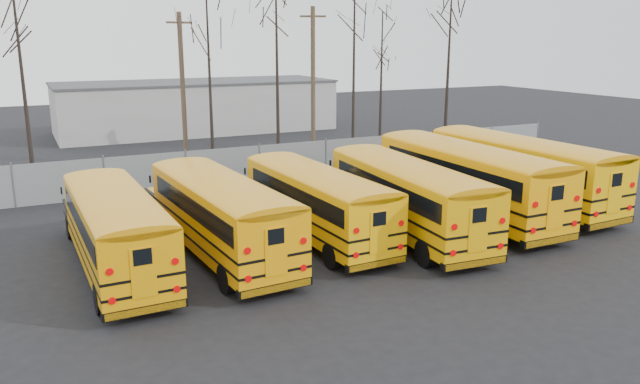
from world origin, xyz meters
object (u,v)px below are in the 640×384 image
bus_c (314,197)px  bus_e (464,174)px  bus_f (517,165)px  bus_b (219,209)px  utility_pole_right (313,79)px  utility_pole_left (183,89)px  bus_a (115,224)px  bus_d (405,192)px

bus_c → bus_e: bus_e is taller
bus_c → bus_f: (10.53, 0.35, 0.25)m
bus_b → utility_pole_right: (11.90, 17.20, 3.20)m
bus_f → utility_pole_left: 19.69m
bus_a → bus_d: bus_d is taller
bus_a → bus_d: size_ratio=0.93×
bus_e → bus_b: bearing=-179.2°
bus_c → bus_f: bus_f is taller
bus_a → bus_c: size_ratio=0.99×
bus_b → bus_f: bearing=-1.0°
bus_b → bus_e: (10.91, 0.10, 0.19)m
bus_f → bus_e: bearing=-173.7°
bus_a → bus_b: (3.55, 0.01, 0.07)m
utility_pole_left → utility_pole_right: (8.92, 0.78, 0.27)m
bus_d → utility_pole_left: utility_pole_left is taller
bus_a → utility_pole_left: size_ratio=1.12×
bus_d → bus_f: 7.32m
bus_e → bus_f: 3.55m
bus_d → utility_pole_right: (4.65, 18.07, 3.15)m
bus_e → bus_f: bus_e is taller
bus_e → bus_f: size_ratio=1.00×
bus_b → bus_c: size_ratio=1.04×
bus_d → utility_pole_right: 18.92m
bus_b → utility_pole_left: size_ratio=1.17×
bus_a → bus_b: 3.55m
bus_b → bus_e: bearing=-3.0°
bus_d → bus_c: bearing=165.3°
bus_d → bus_f: bearing=15.8°
bus_c → bus_e: bearing=-3.6°
bus_c → bus_d: bearing=-21.0°
bus_d → bus_f: bus_f is taller
bus_e → bus_a: bearing=-179.3°
utility_pole_left → bus_b: bearing=-114.1°
bus_c → utility_pole_left: size_ratio=1.12×
bus_c → bus_f: 10.54m
utility_pole_left → bus_f: bearing=-67.9°
bus_e → utility_pole_left: utility_pole_left is taller
bus_a → bus_b: bearing=-0.8°
bus_c → bus_e: (7.02, -0.18, 0.26)m
bus_d → bus_f: (7.17, 1.49, 0.13)m
bus_c → utility_pole_left: bearing=91.0°
bus_e → bus_f: bearing=8.8°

